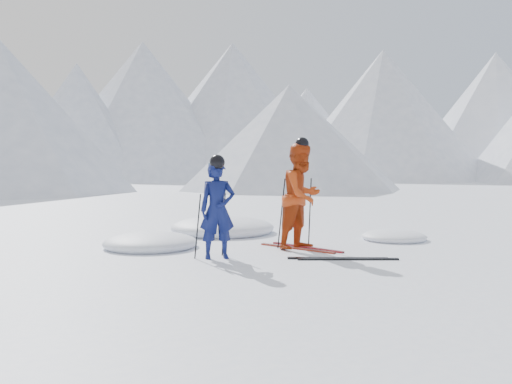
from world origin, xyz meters
TOP-DOWN VIEW (x-y plane):
  - ground at (0.00, 0.00)m, footprint 160.00×160.00m
  - mountain_range at (5.71, 35.31)m, footprint 106.15×62.94m
  - skier_blue at (-2.97, 0.25)m, footprint 0.69×0.55m
  - skier_red at (-1.11, 0.38)m, footprint 1.15×1.00m
  - pole_blue_left at (-3.27, 0.40)m, footprint 0.11×0.08m
  - pole_blue_right at (-2.72, 0.50)m, footprint 0.11×0.07m
  - pole_red_left at (-1.41, 0.63)m, footprint 0.13×0.10m
  - pole_red_right at (-0.81, 0.53)m, footprint 0.13×0.09m
  - ski_worn_left at (-1.23, 0.38)m, footprint 0.61×1.64m
  - ski_worn_right at (-0.99, 0.38)m, footprint 0.50×1.67m
  - ski_loose_a at (-1.25, -0.86)m, footprint 1.48×0.99m
  - ski_loose_b at (-1.15, -1.01)m, footprint 1.51×0.94m
  - snow_lumps at (-1.61, 2.59)m, footprint 6.39×4.80m

SIDE VIEW (x-z plane):
  - ground at x=0.00m, z-range 0.00..0.00m
  - snow_lumps at x=-1.61m, z-range -0.27..0.27m
  - ski_worn_left at x=-1.23m, z-range 0.00..0.03m
  - ski_worn_right at x=-0.99m, z-range 0.00..0.03m
  - ski_loose_a at x=-1.25m, z-range 0.00..0.03m
  - ski_loose_b at x=-1.15m, z-range 0.00..0.03m
  - pole_blue_left at x=-3.27m, z-range 0.00..1.11m
  - pole_blue_right at x=-2.72m, z-range 0.00..1.11m
  - pole_red_left at x=-1.41m, z-range 0.00..1.34m
  - pole_red_right at x=-0.81m, z-range 0.00..1.34m
  - skier_blue at x=-2.97m, z-range 0.00..1.66m
  - skier_red at x=-1.11m, z-range 0.00..2.01m
  - mountain_range at x=5.71m, z-range -1.04..14.49m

